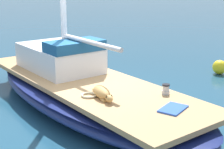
{
  "coord_description": "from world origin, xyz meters",
  "views": [
    {
      "loc": [
        -4.1,
        -6.39,
        2.93
      ],
      "look_at": [
        0.0,
        -1.0,
        1.01
      ],
      "focal_mm": 55.61,
      "sensor_mm": 36.0,
      "label": 1
    }
  ],
  "objects_px": {
    "coiled_rope": "(89,95)",
    "deck_winch": "(166,90)",
    "deck_towel": "(173,109)",
    "dog_tan": "(102,93)",
    "sailboat_main": "(86,93)",
    "mooring_buoy": "(220,67)"
  },
  "relations": [
    {
      "from": "coiled_rope",
      "to": "mooring_buoy",
      "type": "xyz_separation_m",
      "value": [
        5.42,
        0.87,
        -0.46
      ]
    },
    {
      "from": "deck_winch",
      "to": "deck_towel",
      "type": "bearing_deg",
      "value": -126.59
    },
    {
      "from": "deck_winch",
      "to": "deck_towel",
      "type": "height_order",
      "value": "deck_winch"
    },
    {
      "from": "dog_tan",
      "to": "sailboat_main",
      "type": "bearing_deg",
      "value": 71.42
    },
    {
      "from": "dog_tan",
      "to": "deck_winch",
      "type": "height_order",
      "value": "dog_tan"
    },
    {
      "from": "dog_tan",
      "to": "deck_towel",
      "type": "relative_size",
      "value": 1.68
    },
    {
      "from": "dog_tan",
      "to": "coiled_rope",
      "type": "height_order",
      "value": "dog_tan"
    },
    {
      "from": "sailboat_main",
      "to": "deck_winch",
      "type": "xyz_separation_m",
      "value": [
        0.73,
        -1.82,
        0.42
      ]
    },
    {
      "from": "deck_winch",
      "to": "sailboat_main",
      "type": "bearing_deg",
      "value": 111.74
    },
    {
      "from": "coiled_rope",
      "to": "deck_winch",
      "type": "bearing_deg",
      "value": -32.63
    },
    {
      "from": "sailboat_main",
      "to": "mooring_buoy",
      "type": "xyz_separation_m",
      "value": [
        4.86,
        -0.13,
        -0.12
      ]
    },
    {
      "from": "coiled_rope",
      "to": "mooring_buoy",
      "type": "height_order",
      "value": "coiled_rope"
    },
    {
      "from": "dog_tan",
      "to": "mooring_buoy",
      "type": "bearing_deg",
      "value": 11.89
    },
    {
      "from": "dog_tan",
      "to": "deck_towel",
      "type": "bearing_deg",
      "value": -62.39
    },
    {
      "from": "deck_winch",
      "to": "coiled_rope",
      "type": "xyz_separation_m",
      "value": [
        -1.28,
        0.82,
        -0.08
      ]
    },
    {
      "from": "sailboat_main",
      "to": "mooring_buoy",
      "type": "distance_m",
      "value": 4.86
    },
    {
      "from": "deck_winch",
      "to": "deck_towel",
      "type": "relative_size",
      "value": 0.38
    },
    {
      "from": "sailboat_main",
      "to": "deck_towel",
      "type": "relative_size",
      "value": 12.94
    },
    {
      "from": "sailboat_main",
      "to": "deck_winch",
      "type": "distance_m",
      "value": 2.0
    },
    {
      "from": "dog_tan",
      "to": "deck_winch",
      "type": "bearing_deg",
      "value": -26.8
    },
    {
      "from": "dog_tan",
      "to": "deck_towel",
      "type": "xyz_separation_m",
      "value": [
        0.65,
        -1.24,
        -0.09
      ]
    },
    {
      "from": "sailboat_main",
      "to": "dog_tan",
      "type": "xyz_separation_m",
      "value": [
        -0.42,
        -1.24,
        0.43
      ]
    }
  ]
}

